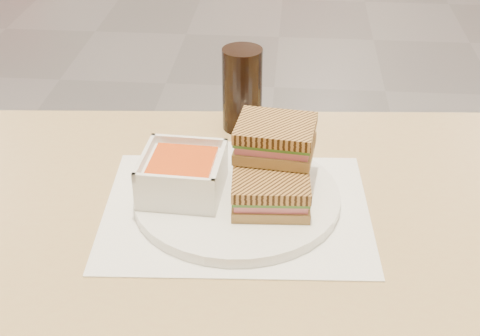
# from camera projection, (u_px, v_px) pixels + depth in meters

# --- Properties ---
(main_table) EXTENTS (1.25, 0.79, 0.75)m
(main_table) POSITION_uv_depth(u_px,v_px,m) (189.00, 288.00, 1.00)
(main_table) COLOR tan
(main_table) RESTS_ON ground
(tray_liner) EXTENTS (0.40, 0.32, 0.00)m
(tray_liner) POSITION_uv_depth(u_px,v_px,m) (237.00, 210.00, 0.97)
(tray_liner) COLOR white
(tray_liner) RESTS_ON main_table
(plate) EXTENTS (0.30, 0.30, 0.02)m
(plate) POSITION_uv_depth(u_px,v_px,m) (237.00, 197.00, 0.98)
(plate) COLOR white
(plate) RESTS_ON tray_liner
(soup_bowl) EXTENTS (0.12, 0.12, 0.06)m
(soup_bowl) POSITION_uv_depth(u_px,v_px,m) (183.00, 176.00, 0.97)
(soup_bowl) COLOR white
(soup_bowl) RESTS_ON plate
(panini_lower) EXTENTS (0.11, 0.10, 0.05)m
(panini_lower) POSITION_uv_depth(u_px,v_px,m) (271.00, 192.00, 0.94)
(panini_lower) COLOR #9E7841
(panini_lower) RESTS_ON plate
(panini_upper) EXTENTS (0.12, 0.10, 0.05)m
(panini_upper) POSITION_uv_depth(u_px,v_px,m) (276.00, 138.00, 0.97)
(panini_upper) COLOR #9E7841
(panini_upper) RESTS_ON panini_lower
(cola_glass) EXTENTS (0.07, 0.07, 0.15)m
(cola_glass) POSITION_uv_depth(u_px,v_px,m) (242.00, 89.00, 1.15)
(cola_glass) COLOR black
(cola_glass) RESTS_ON main_table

